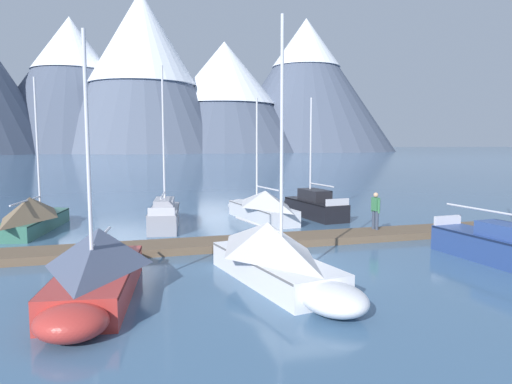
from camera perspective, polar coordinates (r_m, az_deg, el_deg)
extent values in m
plane|color=#426689|center=(16.00, 5.58, -9.36)|extent=(700.00, 700.00, 0.00)
cone|color=#4C566B|center=(220.26, -21.49, 11.99)|extent=(78.01, 78.01, 57.04)
cone|color=white|center=(222.82, -21.67, 16.40)|extent=(32.51, 32.51, 22.64)
cone|color=slate|center=(207.00, -13.65, 13.90)|extent=(73.54, 73.54, 66.09)
cone|color=white|center=(209.40, -13.75, 17.70)|extent=(44.63, 44.63, 38.19)
cone|color=#4C566B|center=(214.46, -3.82, 11.42)|extent=(77.26, 77.26, 48.54)
cone|color=white|center=(215.69, -3.84, 14.18)|extent=(46.37, 46.37, 27.74)
cone|color=#4C566B|center=(231.91, 6.06, 12.74)|extent=(85.01, 85.01, 62.59)
cone|color=white|center=(235.07, 6.12, 17.57)|extent=(32.56, 32.56, 22.83)
cube|color=brown|center=(19.66, 1.50, -5.97)|extent=(22.19, 2.42, 0.30)
cylinder|color=#38383D|center=(18.90, 2.26, -6.55)|extent=(21.27, 0.72, 0.24)
cylinder|color=#38383D|center=(20.43, 0.80, -5.59)|extent=(21.27, 0.72, 0.24)
cube|color=black|center=(25.21, 26.13, -3.91)|extent=(0.21, 2.00, 0.27)
cube|color=#336B56|center=(24.93, -25.32, -3.50)|extent=(2.48, 6.02, 0.71)
ellipsoid|color=#336B56|center=(27.93, -23.08, -2.43)|extent=(1.55, 1.82, 0.68)
cube|color=#163027|center=(24.88, -25.36, -2.79)|extent=(2.50, 5.92, 0.06)
cylinder|color=silver|center=(25.44, -25.04, 5.05)|extent=(0.10, 0.10, 6.67)
cylinder|color=silver|center=(23.96, -26.16, -0.97)|extent=(0.66, 3.43, 0.08)
pyramid|color=#7A664C|center=(24.40, -25.76, -1.71)|extent=(2.53, 4.91, 0.98)
cube|color=#B2332D|center=(13.87, -18.68, -10.34)|extent=(2.48, 5.58, 0.81)
ellipsoid|color=#B2332D|center=(11.14, -21.53, -14.54)|extent=(1.73, 1.58, 0.77)
cube|color=#501614|center=(13.78, -18.73, -8.87)|extent=(2.51, 5.47, 0.06)
cylinder|color=silver|center=(12.71, -19.74, 4.30)|extent=(0.10, 0.10, 6.24)
cylinder|color=silver|center=(14.36, -18.26, -5.15)|extent=(0.41, 2.82, 0.08)
pyramid|color=#4C5670|center=(14.04, -18.51, -6.25)|extent=(2.60, 4.53, 1.03)
cube|color=#93939E|center=(23.97, -11.06, -3.09)|extent=(1.92, 5.07, 0.96)
ellipsoid|color=#93939E|center=(26.71, -10.74, -2.15)|extent=(1.33, 1.86, 0.91)
cube|color=#424247|center=(23.90, -11.08, -2.05)|extent=(1.94, 4.98, 0.06)
cylinder|color=silver|center=(24.17, -11.19, 6.54)|extent=(0.10, 0.10, 7.08)
cylinder|color=silver|center=(22.75, -11.27, -0.38)|extent=(0.46, 3.11, 0.08)
cube|color=#A0A0AB|center=(23.99, -11.08, -1.37)|extent=(1.19, 2.32, 0.46)
cube|color=silver|center=(21.51, -11.44, -2.37)|extent=(1.20, 0.24, 0.36)
cube|color=white|center=(14.52, 2.21, -9.33)|extent=(2.90, 5.71, 0.79)
ellipsoid|color=white|center=(12.03, 9.45, -12.71)|extent=(1.93, 2.27, 0.75)
cube|color=slate|center=(14.43, 2.21, -7.98)|extent=(2.92, 5.62, 0.06)
cylinder|color=silver|center=(13.62, 3.15, 6.33)|extent=(0.10, 0.10, 7.05)
cylinder|color=silver|center=(15.27, 0.10, -3.96)|extent=(0.73, 3.16, 0.08)
pyramid|color=silver|center=(14.66, 1.45, -5.61)|extent=(2.93, 4.70, 0.98)
cube|color=silver|center=(25.57, 0.73, -2.55)|extent=(2.55, 5.87, 0.83)
ellipsoid|color=silver|center=(28.44, -1.92, -1.68)|extent=(1.69, 2.00, 0.79)
cube|color=slate|center=(25.52, 0.73, -1.72)|extent=(2.57, 5.76, 0.06)
cylinder|color=silver|center=(25.92, 0.10, 4.95)|extent=(0.10, 0.10, 5.82)
cylinder|color=silver|center=(24.83, 1.35, 0.47)|extent=(0.50, 2.63, 0.08)
pyramid|color=silver|center=(25.08, 1.14, -0.79)|extent=(2.62, 4.79, 0.84)
cube|color=black|center=(26.80, 7.22, -2.06)|extent=(2.14, 4.89, 0.96)
ellipsoid|color=black|center=(29.07, 4.67, -1.40)|extent=(1.47, 1.54, 0.91)
cube|color=black|center=(26.75, 7.23, -1.13)|extent=(2.17, 4.81, 0.06)
cylinder|color=silver|center=(27.08, 6.66, 5.20)|extent=(0.10, 0.10, 5.80)
cylinder|color=silver|center=(26.10, 7.94, 0.85)|extent=(0.42, 2.48, 0.08)
cube|color=black|center=(26.81, 7.11, -0.36)|extent=(1.34, 2.25, 0.62)
cube|color=silver|center=(24.78, 9.86, -1.23)|extent=(1.37, 0.28, 0.36)
cylinder|color=silver|center=(18.90, 26.34, -2.06)|extent=(0.46, 4.00, 0.08)
cube|color=silver|center=(20.37, 22.25, -3.17)|extent=(1.29, 0.22, 0.36)
cylinder|color=#384256|center=(22.11, 14.08, -3.27)|extent=(0.14, 0.14, 0.86)
cylinder|color=#384256|center=(21.90, 14.49, -3.37)|extent=(0.14, 0.14, 0.86)
cube|color=#387A4C|center=(21.90, 14.33, -1.44)|extent=(0.27, 0.41, 0.60)
sphere|color=tan|center=(21.85, 14.36, -0.34)|extent=(0.22, 0.22, 0.22)
cylinder|color=#387A4C|center=(22.11, 13.94, -1.54)|extent=(0.09, 0.09, 0.62)
cylinder|color=#387A4C|center=(21.71, 14.72, -1.70)|extent=(0.09, 0.09, 0.62)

